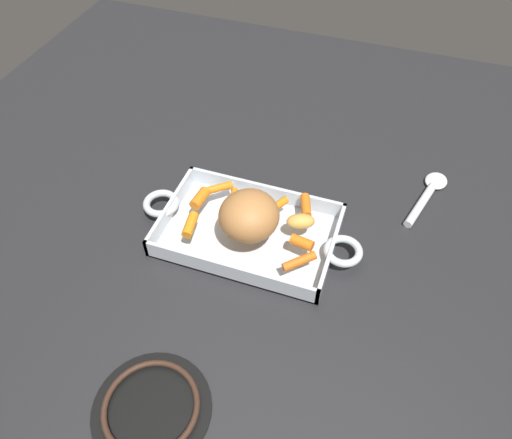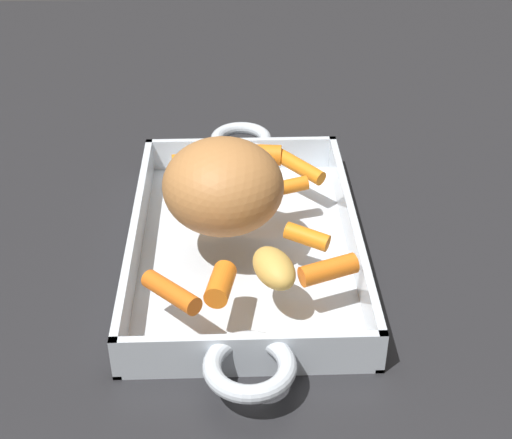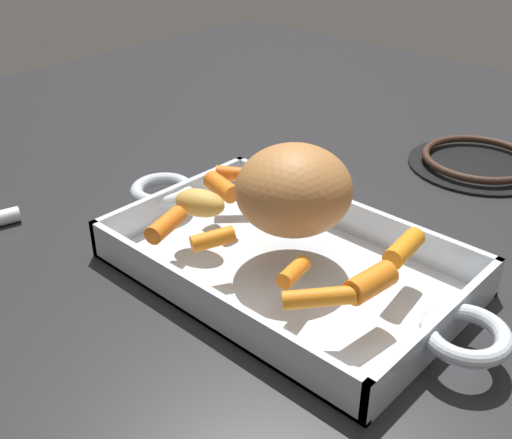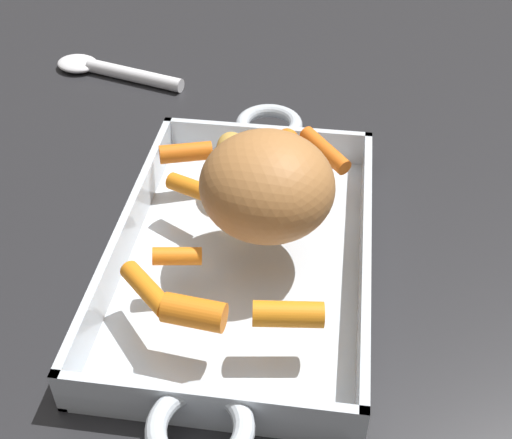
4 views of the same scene
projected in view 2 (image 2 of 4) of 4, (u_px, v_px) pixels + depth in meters
The scene contains 12 objects.
ground_plane at pixel (245, 253), 0.78m from camera, with size 1.75×1.75×0.00m, color #232326.
roasting_dish at pixel (245, 242), 0.77m from camera, with size 0.47×0.23×0.04m.
pork_roast at pixel (223, 186), 0.72m from camera, with size 0.12×0.12×0.09m, color #B4763F.
baby_carrot_northwest at pixel (171, 292), 0.65m from camera, with size 0.02×0.02×0.07m, color orange.
baby_carrot_center_right at pixel (260, 155), 0.85m from camera, with size 0.02×0.02×0.05m, color orange.
baby_carrot_southeast at pixel (307, 237), 0.72m from camera, with size 0.02×0.02×0.04m, color orange.
baby_carrot_southwest at pixel (197, 161), 0.84m from camera, with size 0.02×0.02×0.06m, color orange.
baby_carrot_long at pixel (289, 186), 0.80m from camera, with size 0.02×0.02×0.04m, color orange.
baby_carrot_northeast at pixel (328, 270), 0.67m from camera, with size 0.02×0.02×0.05m, color orange.
baby_carrot_center_left at pixel (300, 167), 0.83m from camera, with size 0.02×0.02×0.06m, color orange.
baby_carrot_short at pixel (221, 284), 0.65m from camera, with size 0.02×0.02×0.04m, color orange.
potato_halved at pixel (274, 268), 0.66m from camera, with size 0.06×0.03×0.03m, color gold.
Camera 2 is at (0.63, -0.01, 0.46)m, focal length 51.79 mm.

